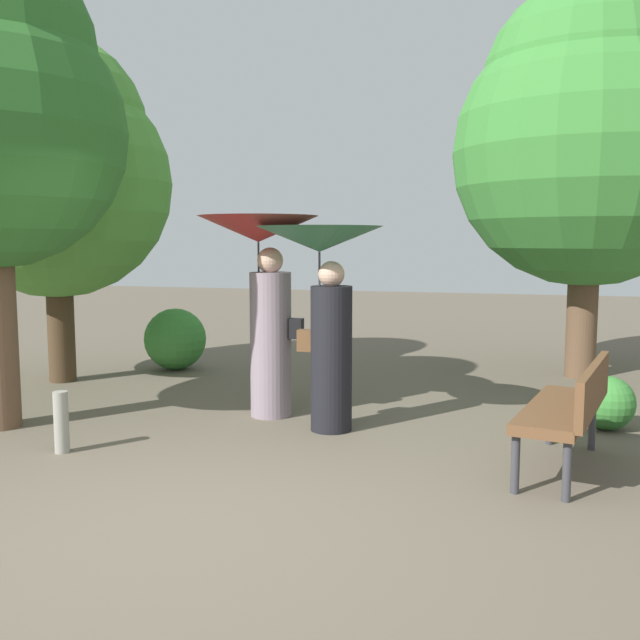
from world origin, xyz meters
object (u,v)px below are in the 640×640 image
at_px(person_right, 324,286).
at_px(tree_near_left, 54,165).
at_px(tree_near_right, 590,132).
at_px(path_marker_post, 61,422).
at_px(park_bench, 570,405).
at_px(person_left, 264,275).

height_order(person_right, tree_near_left, tree_near_left).
xyz_separation_m(tree_near_right, path_marker_post, (-4.31, -4.66, -2.82)).
bearing_deg(park_bench, tree_near_right, -173.58).
xyz_separation_m(person_left, tree_near_right, (3.16, 3.00, 1.68)).
height_order(person_right, tree_near_right, tree_near_right).
bearing_deg(path_marker_post, person_right, 35.05).
bearing_deg(tree_near_left, park_bench, -17.83).
relative_size(tree_near_right, path_marker_post, 9.60).
relative_size(park_bench, path_marker_post, 3.06).
bearing_deg(person_left, tree_near_right, -44.84).
relative_size(tree_near_left, path_marker_post, 8.18).
bearing_deg(tree_near_right, tree_near_left, -161.30).
xyz_separation_m(park_bench, tree_near_left, (-5.86, 1.88, 2.13)).
height_order(person_right, park_bench, person_right).
bearing_deg(path_marker_post, park_bench, 9.75).
relative_size(person_right, path_marker_post, 3.65).
xyz_separation_m(person_right, park_bench, (2.11, -0.63, -0.82)).
height_order(park_bench, path_marker_post, park_bench).
height_order(person_left, person_right, person_left).
bearing_deg(person_left, tree_near_left, 75.14).
distance_m(park_bench, tree_near_left, 6.51).
distance_m(tree_near_left, tree_near_right, 6.55).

